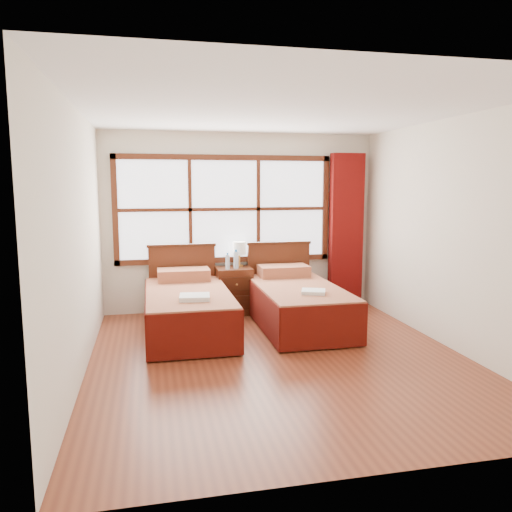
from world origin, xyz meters
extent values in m
plane|color=brown|center=(0.00, 0.00, 0.00)|extent=(4.50, 4.50, 0.00)
plane|color=white|center=(0.00, 0.00, 2.60)|extent=(4.50, 4.50, 0.00)
plane|color=silver|center=(0.00, 2.25, 1.30)|extent=(4.00, 0.00, 4.00)
plane|color=silver|center=(-2.00, 0.00, 1.30)|extent=(0.00, 4.50, 4.50)
plane|color=silver|center=(2.00, 0.00, 1.30)|extent=(0.00, 4.50, 4.50)
cube|color=white|center=(-0.25, 2.22, 1.50)|extent=(3.00, 0.02, 1.40)
cube|color=#491F10|center=(-0.25, 2.20, 0.76)|extent=(3.16, 0.06, 0.08)
cube|color=#491F10|center=(-0.25, 2.20, 2.24)|extent=(3.16, 0.06, 0.08)
cube|color=#491F10|center=(-1.79, 2.20, 1.50)|extent=(0.08, 0.06, 1.56)
cube|color=#491F10|center=(1.29, 2.20, 1.50)|extent=(0.08, 0.06, 1.56)
cube|color=#491F10|center=(-0.75, 2.20, 1.50)|extent=(0.05, 0.05, 1.40)
cube|color=#491F10|center=(0.25, 2.20, 1.50)|extent=(0.05, 0.05, 1.40)
cube|color=#491F10|center=(-0.25, 2.20, 1.50)|extent=(3.00, 0.05, 0.05)
cube|color=#690C0A|center=(1.60, 2.11, 1.17)|extent=(0.50, 0.16, 2.30)
cube|color=#38180B|center=(-0.89, 1.13, 0.15)|extent=(0.91, 1.81, 0.30)
cube|color=maroon|center=(-0.89, 1.13, 0.42)|extent=(1.02, 2.01, 0.25)
cube|color=#571009|center=(-1.39, 1.13, 0.27)|extent=(0.03, 2.01, 0.50)
cube|color=#571009|center=(-0.38, 1.13, 0.27)|extent=(0.03, 2.01, 0.50)
cube|color=#571009|center=(-0.89, 0.13, 0.27)|extent=(1.02, 0.03, 0.50)
cube|color=maroon|center=(-0.89, 1.86, 0.62)|extent=(0.71, 0.41, 0.16)
cube|color=#491F10|center=(-0.89, 2.14, 0.49)|extent=(0.95, 0.06, 0.99)
cube|color=#38180B|center=(-0.89, 2.14, 1.00)|extent=(0.99, 0.08, 0.04)
cube|color=#38180B|center=(0.55, 1.13, 0.15)|extent=(0.91, 1.81, 0.30)
cube|color=maroon|center=(0.55, 1.13, 0.42)|extent=(1.01, 2.01, 0.25)
cube|color=#571009|center=(0.04, 1.13, 0.27)|extent=(0.03, 2.01, 0.50)
cube|color=#571009|center=(1.06, 1.13, 0.27)|extent=(0.03, 2.01, 0.50)
cube|color=#571009|center=(0.55, 0.13, 0.27)|extent=(1.01, 0.03, 0.50)
cube|color=maroon|center=(0.55, 1.86, 0.62)|extent=(0.71, 0.41, 0.16)
cube|color=#491F10|center=(0.55, 2.14, 0.49)|extent=(0.95, 0.06, 0.98)
cube|color=#38180B|center=(0.55, 2.14, 0.99)|extent=(0.98, 0.08, 0.04)
cube|color=#491F10|center=(-0.16, 2.00, 0.33)|extent=(0.50, 0.45, 0.67)
cube|color=#38180B|center=(-0.16, 1.76, 0.20)|extent=(0.44, 0.02, 0.20)
cube|color=#38180B|center=(-0.16, 1.76, 0.47)|extent=(0.44, 0.02, 0.20)
sphere|color=olive|center=(-0.16, 1.75, 0.20)|extent=(0.03, 0.03, 0.03)
sphere|color=olive|center=(-0.16, 1.75, 0.47)|extent=(0.03, 0.03, 0.03)
cube|color=white|center=(-0.84, 0.65, 0.57)|extent=(0.37, 0.34, 0.05)
cube|color=white|center=(0.60, 0.67, 0.56)|extent=(0.35, 0.33, 0.04)
cylinder|color=gold|center=(-0.06, 2.10, 0.68)|extent=(0.11, 0.11, 0.02)
cylinder|color=gold|center=(-0.06, 2.10, 0.77)|extent=(0.02, 0.02, 0.16)
cylinder|color=silver|center=(-0.06, 2.10, 0.94)|extent=(0.19, 0.19, 0.19)
cylinder|color=silver|center=(-0.26, 1.88, 0.77)|extent=(0.06, 0.06, 0.21)
cylinder|color=#1762AF|center=(-0.26, 1.88, 0.89)|extent=(0.03, 0.03, 0.03)
cylinder|color=silver|center=(-0.14, 1.93, 0.79)|extent=(0.07, 0.07, 0.24)
cylinder|color=#1762AF|center=(-0.14, 1.93, 0.92)|extent=(0.03, 0.03, 0.03)
camera|label=1|loc=(-1.33, -5.00, 1.86)|focal=35.00mm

